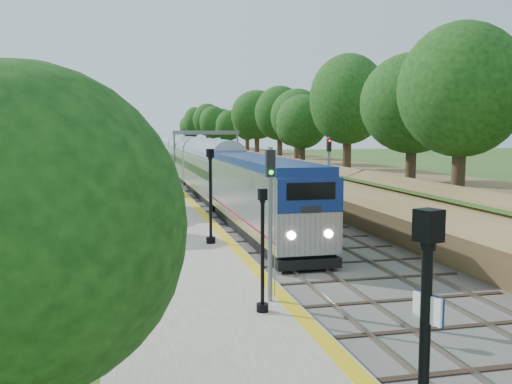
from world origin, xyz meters
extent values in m
plane|color=#2D4C19|center=(0.00, 0.00, 0.00)|extent=(320.00, 320.00, 0.00)
cube|color=#4C4944|center=(2.00, 60.00, 0.06)|extent=(9.50, 170.00, 0.12)
cube|color=gray|center=(-0.72, 60.00, 0.20)|extent=(0.08, 170.00, 0.16)
cube|color=gray|center=(0.72, 60.00, 0.20)|extent=(0.08, 170.00, 0.16)
cube|color=gray|center=(3.28, 60.00, 0.20)|extent=(0.08, 170.00, 0.16)
cube|color=gray|center=(4.72, 60.00, 0.20)|extent=(0.08, 170.00, 0.16)
cube|color=gray|center=(-5.20, 16.00, 0.19)|extent=(6.40, 68.00, 0.38)
cube|color=gold|center=(-2.35, 16.00, 0.39)|extent=(0.55, 68.00, 0.01)
cube|color=brown|center=(11.50, 60.00, 1.50)|extent=(9.00, 170.00, 3.00)
cube|color=brown|center=(7.60, 60.00, 1.30)|extent=(4.47, 170.00, 4.54)
cylinder|color=#332316|center=(10.00, 10.00, 4.31)|extent=(0.60, 0.60, 2.62)
sphere|color=black|center=(10.00, 10.00, 7.88)|extent=(5.70, 5.70, 5.70)
cylinder|color=#332316|center=(10.00, 60.00, 4.31)|extent=(0.60, 0.60, 2.62)
sphere|color=black|center=(10.00, 60.00, 7.88)|extent=(5.70, 5.70, 5.70)
cylinder|color=#332316|center=(10.00, 110.00, 4.31)|extent=(0.60, 0.60, 2.62)
sphere|color=black|center=(10.00, 110.00, 7.88)|extent=(5.70, 5.70, 5.70)
cube|color=white|center=(-14.00, 30.00, 3.40)|extent=(8.00, 6.00, 6.80)
cube|color=#4C4E53|center=(-14.00, 30.00, 7.40)|extent=(8.60, 6.60, 1.20)
cube|color=black|center=(-9.99, 28.20, 1.80)|extent=(0.05, 1.10, 1.30)
cube|color=black|center=(-9.99, 31.80, 1.80)|extent=(0.05, 1.10, 1.30)
cube|color=black|center=(-9.99, 28.20, 4.60)|extent=(0.05, 1.10, 1.30)
cube|color=black|center=(-9.99, 31.80, 4.60)|extent=(0.05, 1.10, 1.30)
cylinder|color=slate|center=(-1.50, 55.00, 3.10)|extent=(0.24, 0.24, 6.20)
cylinder|color=slate|center=(6.50, 55.00, 3.10)|extent=(0.24, 0.24, 6.20)
cube|color=slate|center=(2.50, 55.00, 5.95)|extent=(8.40, 0.25, 0.50)
cube|color=black|center=(0.00, 54.85, 5.20)|extent=(0.30, 0.20, 0.90)
cube|color=black|center=(4.00, 54.85, 5.20)|extent=(0.30, 0.20, 0.90)
sphere|color=black|center=(-9.50, -6.00, 4.55)|extent=(5.32, 5.32, 5.32)
cylinder|color=#332316|center=(-12.00, 26.00, 1.22)|extent=(0.60, 0.60, 2.45)
sphere|color=black|center=(-12.00, 26.00, 4.55)|extent=(5.32, 5.32, 5.32)
cylinder|color=#332316|center=(-12.00, 42.00, 1.22)|extent=(0.60, 0.60, 2.45)
sphere|color=black|center=(-12.00, 42.00, 4.55)|extent=(5.32, 5.32, 5.32)
cube|color=black|center=(0.00, 15.45, 0.58)|extent=(2.73, 17.08, 0.59)
cube|color=#B7BAC1|center=(0.00, 15.45, 2.55)|extent=(2.97, 17.79, 3.36)
cube|color=navy|center=(0.00, 15.45, 4.45)|extent=(2.85, 17.08, 0.43)
cube|color=navy|center=(0.00, 6.52, 3.49)|extent=(2.94, 0.10, 1.48)
cube|color=black|center=(0.00, 6.48, 3.69)|extent=(2.17, 0.06, 0.74)
cube|color=maroon|center=(0.00, 15.45, 1.42)|extent=(2.99, 17.44, 0.10)
cube|color=#B7BAC1|center=(0.00, 34.83, 2.21)|extent=(2.97, 19.77, 3.85)
cube|color=#B7BAC1|center=(0.00, 55.19, 2.21)|extent=(2.97, 19.77, 3.85)
cube|color=#B7BAC1|center=(0.00, 75.56, 2.21)|extent=(2.97, 19.77, 3.85)
cube|color=#B7BAC1|center=(0.00, 95.93, 2.21)|extent=(2.97, 19.77, 3.85)
cube|color=#B7BAC1|center=(0.00, 116.30, 2.21)|extent=(2.97, 19.77, 3.85)
cube|color=#B7BAC1|center=(0.00, 136.67, 2.21)|extent=(2.97, 19.77, 3.85)
cube|color=black|center=(-3.81, -9.62, 5.01)|extent=(0.38, 0.38, 0.44)
cube|color=silver|center=(-3.81, -9.62, 5.01)|extent=(0.27, 0.27, 0.33)
cube|color=white|center=(-3.78, -9.62, 3.87)|extent=(0.20, 0.51, 0.41)
cylinder|color=black|center=(-3.43, 1.14, 0.52)|extent=(0.40, 0.40, 0.27)
cylinder|color=black|center=(-3.43, 1.14, 2.28)|extent=(0.13, 0.13, 3.53)
cube|color=black|center=(-3.43, 1.14, 4.23)|extent=(0.28, 0.28, 0.36)
cube|color=silver|center=(-3.43, 1.14, 4.23)|extent=(0.20, 0.20, 0.27)
cylinder|color=black|center=(-3.37, 12.73, 0.55)|extent=(0.49, 0.49, 0.33)
cylinder|color=black|center=(-3.37, 12.73, 2.71)|extent=(0.16, 0.16, 4.32)
cube|color=black|center=(-3.37, 12.73, 5.09)|extent=(0.38, 0.38, 0.44)
cube|color=silver|center=(-3.37, 12.73, 5.09)|extent=(0.27, 0.27, 0.33)
cylinder|color=slate|center=(-2.90, 2.23, 3.04)|extent=(0.17, 0.17, 5.32)
cube|color=black|center=(-2.90, 2.23, 5.15)|extent=(0.31, 0.20, 0.92)
cylinder|color=#0CE526|center=(-2.90, 2.11, 5.15)|extent=(0.15, 0.06, 0.15)
cylinder|color=slate|center=(6.20, 21.04, 2.96)|extent=(0.16, 0.16, 5.67)
cube|color=black|center=(6.20, 21.04, 5.24)|extent=(0.31, 0.20, 0.91)
cylinder|color=#FF0C0C|center=(6.20, 20.92, 5.24)|extent=(0.15, 0.05, 0.15)
camera|label=1|loc=(-7.74, -16.39, 6.28)|focal=40.00mm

